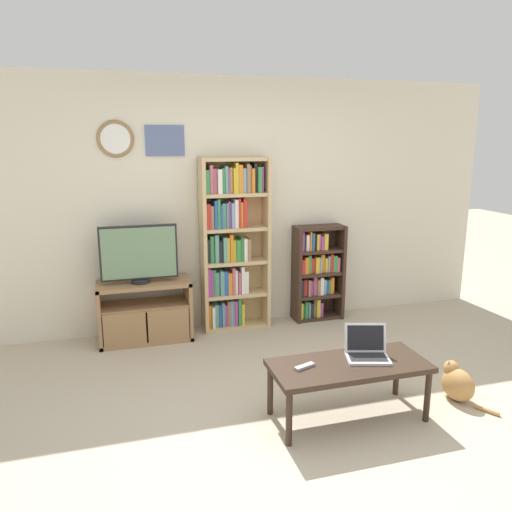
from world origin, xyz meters
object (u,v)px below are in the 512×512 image
object	(u,v)px
tv_stand	(145,311)
bookshelf_tall	(231,243)
laptop	(367,350)
remote_near_laptop	(305,366)
bookshelf_short	(316,273)
coffee_table	(349,369)
cat	(457,383)
television	(139,254)

from	to	relation	value
tv_stand	bookshelf_tall	xyz separation A→B (m)	(0.92, 0.11, 0.62)
laptop	remote_near_laptop	distance (m)	0.50
bookshelf_tall	bookshelf_short	xyz separation A→B (m)	(0.96, 0.00, -0.40)
coffee_table	cat	xyz separation A→B (m)	(0.93, 0.00, -0.25)
bookshelf_tall	cat	bearing A→B (deg)	-56.39
bookshelf_tall	cat	distance (m)	2.51
bookshelf_short	coffee_table	bearing A→B (deg)	-106.23
bookshelf_short	coffee_table	size ratio (longest dim) A/B	0.94
coffee_table	cat	world-z (taller)	coffee_table
laptop	remote_near_laptop	size ratio (longest dim) A/B	2.19
bookshelf_tall	remote_near_laptop	bearing A→B (deg)	-88.50
tv_stand	coffee_table	bearing A→B (deg)	-55.26
laptop	cat	bearing A→B (deg)	12.28
bookshelf_tall	laptop	bearing A→B (deg)	-74.04
bookshelf_tall	coffee_table	world-z (taller)	bookshelf_tall
tv_stand	bookshelf_short	xyz separation A→B (m)	(1.88, 0.12, 0.23)
television	bookshelf_short	world-z (taller)	television
bookshelf_tall	coffee_table	size ratio (longest dim) A/B	1.59
television	laptop	distance (m)	2.38
tv_stand	coffee_table	xyz separation A→B (m)	(1.30, -1.87, 0.08)
television	laptop	xyz separation A→B (m)	(1.50, -1.81, -0.41)
bookshelf_tall	cat	world-z (taller)	bookshelf_tall
tv_stand	bookshelf_tall	bearing A→B (deg)	6.99
bookshelf_short	laptop	bearing A→B (deg)	-102.04
cat	television	bearing A→B (deg)	131.33
tv_stand	remote_near_laptop	xyz separation A→B (m)	(0.97, -1.85, 0.13)
laptop	television	bearing A→B (deg)	145.97
bookshelf_tall	television	bearing A→B (deg)	-172.89
television	bookshelf_tall	bearing A→B (deg)	7.11
remote_near_laptop	cat	xyz separation A→B (m)	(1.27, -0.02, -0.30)
tv_stand	bookshelf_tall	size ratio (longest dim) A/B	0.50
bookshelf_short	remote_near_laptop	bearing A→B (deg)	-114.84
laptop	cat	world-z (taller)	laptop
tv_stand	remote_near_laptop	size ratio (longest dim) A/B	5.48
bookshelf_short	cat	xyz separation A→B (m)	(0.35, -1.99, -0.39)
cat	tv_stand	bearing A→B (deg)	130.87
remote_near_laptop	laptop	bearing A→B (deg)	-106.00
television	remote_near_laptop	xyz separation A→B (m)	(1.00, -1.85, -0.46)
bookshelf_short	cat	world-z (taller)	bookshelf_short
bookshelf_tall	coffee_table	bearing A→B (deg)	-79.06
remote_near_laptop	cat	world-z (taller)	remote_near_laptop
tv_stand	cat	xyz separation A→B (m)	(2.23, -1.87, -0.17)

